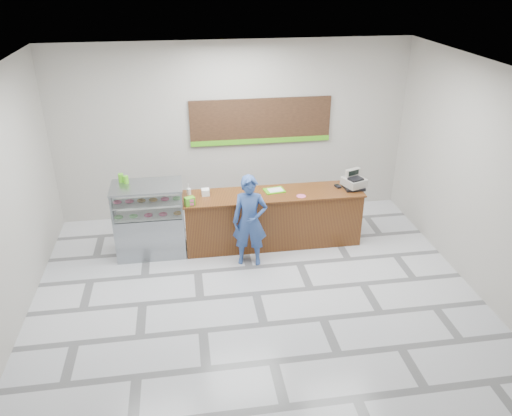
{
  "coord_description": "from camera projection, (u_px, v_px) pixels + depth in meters",
  "views": [
    {
      "loc": [
        -0.99,
        -6.46,
        4.78
      ],
      "look_at": [
        0.14,
        0.9,
        1.08
      ],
      "focal_mm": 35.0,
      "sensor_mm": 36.0,
      "label": 1
    }
  ],
  "objects": [
    {
      "name": "card_terminal",
      "position": [
        338.0,
        186.0,
        9.2
      ],
      "size": [
        0.1,
        0.16,
        0.04
      ],
      "primitive_type": "cube",
      "rotation": [
        0.0,
        0.0,
        0.23
      ],
      "color": "black",
      "rests_on": "sales_counter"
    },
    {
      "name": "promo_box",
      "position": [
        190.0,
        201.0,
        8.5
      ],
      "size": [
        0.19,
        0.16,
        0.15
      ],
      "primitive_type": "cube",
      "rotation": [
        0.0,
        0.0,
        0.37
      ],
      "color": "#4FB21B",
      "rests_on": "sales_counter"
    },
    {
      "name": "napkin_box",
      "position": [
        205.0,
        192.0,
        8.87
      ],
      "size": [
        0.14,
        0.14,
        0.12
      ],
      "primitive_type": "cube",
      "rotation": [
        0.0,
        0.0,
        0.04
      ],
      "color": "white",
      "rests_on": "sales_counter"
    },
    {
      "name": "cash_register",
      "position": [
        354.0,
        182.0,
        9.12
      ],
      "size": [
        0.46,
        0.47,
        0.34
      ],
      "rotation": [
        0.0,
        0.0,
        0.37
      ],
      "color": "black",
      "rests_on": "sales_counter"
    },
    {
      "name": "sales_counter",
      "position": [
        273.0,
        218.0,
        9.2
      ],
      "size": [
        3.26,
        0.76,
        1.03
      ],
      "color": "brown",
      "rests_on": "floor"
    },
    {
      "name": "floor",
      "position": [
        256.0,
        294.0,
        7.98
      ],
      "size": [
        7.0,
        7.0,
        0.0
      ],
      "primitive_type": "plane",
      "color": "silver",
      "rests_on": "ground"
    },
    {
      "name": "customer",
      "position": [
        250.0,
        221.0,
        8.47
      ],
      "size": [
        0.66,
        0.49,
        1.63
      ],
      "primitive_type": "imported",
      "rotation": [
        0.0,
        0.0,
        -0.19
      ],
      "color": "#2E4A8B",
      "rests_on": "floor"
    },
    {
      "name": "straw_cup",
      "position": [
        189.0,
        192.0,
        8.89
      ],
      "size": [
        0.07,
        0.07,
        0.11
      ],
      "primitive_type": "cylinder",
      "color": "silver",
      "rests_on": "sales_counter"
    },
    {
      "name": "menu_board",
      "position": [
        261.0,
        122.0,
        9.82
      ],
      "size": [
        2.8,
        0.06,
        0.9
      ],
      "color": "black",
      "rests_on": "back_wall"
    },
    {
      "name": "serving_tray",
      "position": [
        274.0,
        190.0,
        9.05
      ],
      "size": [
        0.4,
        0.32,
        0.02
      ],
      "rotation": [
        0.0,
        0.0,
        0.16
      ],
      "color": "#52BB14",
      "rests_on": "sales_counter"
    },
    {
      "name": "display_case",
      "position": [
        150.0,
        219.0,
        8.83
      ],
      "size": [
        1.22,
        0.72,
        1.33
      ],
      "color": "gray",
      "rests_on": "floor"
    },
    {
      "name": "donut_decal",
      "position": [
        301.0,
        196.0,
        8.85
      ],
      "size": [
        0.17,
        0.17,
        0.0
      ],
      "primitive_type": "cylinder",
      "color": "#E55785",
      "rests_on": "sales_counter"
    },
    {
      "name": "green_cup_left",
      "position": [
        121.0,
        178.0,
        8.65
      ],
      "size": [
        0.1,
        0.1,
        0.15
      ],
      "primitive_type": "cylinder",
      "color": "#4FB21B",
      "rests_on": "display_case"
    },
    {
      "name": "back_wall",
      "position": [
        233.0,
        132.0,
        9.86
      ],
      "size": [
        7.0,
        0.0,
        7.0
      ],
      "primitive_type": "plane",
      "rotation": [
        1.57,
        0.0,
        0.0
      ],
      "color": "#B1ACA3",
      "rests_on": "floor"
    },
    {
      "name": "ceiling",
      "position": [
        256.0,
        72.0,
        6.43
      ],
      "size": [
        7.0,
        7.0,
        0.0
      ],
      "primitive_type": "plane",
      "rotation": [
        3.14,
        0.0,
        0.0
      ],
      "color": "silver",
      "rests_on": "back_wall"
    },
    {
      "name": "green_cup_right",
      "position": [
        126.0,
        180.0,
        8.59
      ],
      "size": [
        0.09,
        0.09,
        0.13
      ],
      "primitive_type": "cylinder",
      "color": "#4FB21B",
      "rests_on": "display_case"
    }
  ]
}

